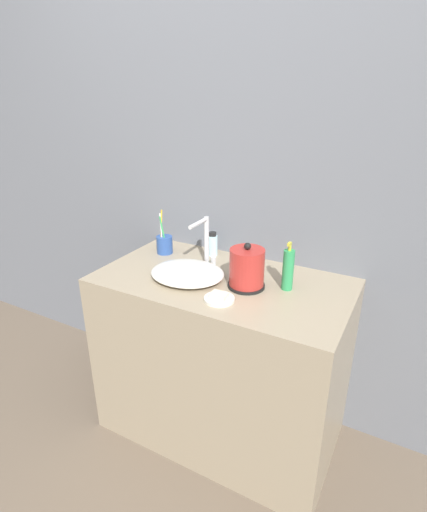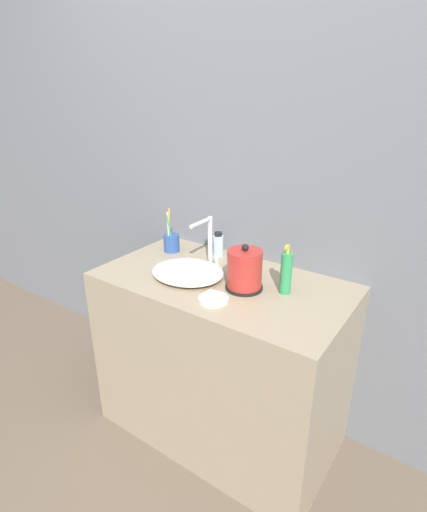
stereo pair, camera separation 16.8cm
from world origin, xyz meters
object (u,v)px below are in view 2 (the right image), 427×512
(toothbrush_cup, at_px, (171,242))
(lotion_bottle, at_px, (286,273))
(faucet, at_px, (209,239))
(shampoo_bottle, at_px, (218,244))
(electric_kettle, at_px, (244,271))

(toothbrush_cup, height_order, lotion_bottle, toothbrush_cup)
(faucet, height_order, toothbrush_cup, faucet)
(lotion_bottle, bearing_deg, toothbrush_cup, 172.83)
(shampoo_bottle, bearing_deg, lotion_bottle, -21.44)
(lotion_bottle, bearing_deg, faucet, 173.03)
(electric_kettle, distance_m, shampoo_bottle, 0.37)
(toothbrush_cup, distance_m, lotion_bottle, 0.66)
(toothbrush_cup, bearing_deg, lotion_bottle, -7.17)
(faucet, xyz_separation_m, electric_kettle, (0.25, -0.11, -0.05))
(faucet, bearing_deg, electric_kettle, -23.71)
(faucet, xyz_separation_m, toothbrush_cup, (-0.25, 0.03, -0.08))
(toothbrush_cup, height_order, shampoo_bottle, toothbrush_cup)
(toothbrush_cup, xyz_separation_m, lotion_bottle, (0.66, -0.08, 0.04))
(toothbrush_cup, relative_size, shampoo_bottle, 1.84)
(electric_kettle, distance_m, toothbrush_cup, 0.53)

